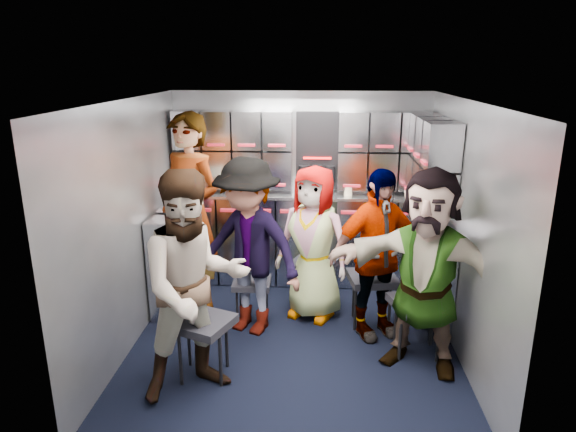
# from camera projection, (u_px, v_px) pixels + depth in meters

# --- Properties ---
(floor) EXTENTS (3.00, 3.00, 0.00)m
(floor) POSITION_uv_depth(u_px,v_px,m) (293.00, 339.00, 4.61)
(floor) COLOR black
(floor) RESTS_ON ground
(wall_back) EXTENTS (2.80, 0.04, 2.10)m
(wall_back) POSITION_uv_depth(u_px,v_px,m) (301.00, 187.00, 5.74)
(wall_back) COLOR gray
(wall_back) RESTS_ON ground
(wall_left) EXTENTS (0.04, 3.00, 2.10)m
(wall_left) POSITION_uv_depth(u_px,v_px,m) (131.00, 225.00, 4.39)
(wall_left) COLOR gray
(wall_left) RESTS_ON ground
(wall_right) EXTENTS (0.04, 3.00, 2.10)m
(wall_right) POSITION_uv_depth(u_px,v_px,m) (463.00, 232.00, 4.22)
(wall_right) COLOR gray
(wall_right) RESTS_ON ground
(ceiling) EXTENTS (2.80, 3.00, 0.02)m
(ceiling) POSITION_uv_depth(u_px,v_px,m) (294.00, 101.00, 4.01)
(ceiling) COLOR silver
(ceiling) RESTS_ON wall_back
(cart_bank_back) EXTENTS (2.68, 0.38, 0.99)m
(cart_bank_back) POSITION_uv_depth(u_px,v_px,m) (300.00, 240.00, 5.70)
(cart_bank_back) COLOR #A3A8B4
(cart_bank_back) RESTS_ON ground
(cart_bank_left) EXTENTS (0.38, 0.76, 0.99)m
(cart_bank_left) POSITION_uv_depth(u_px,v_px,m) (177.00, 262.00, 5.07)
(cart_bank_left) COLOR #A3A8B4
(cart_bank_left) RESTS_ON ground
(counter) EXTENTS (2.68, 0.42, 0.03)m
(counter) POSITION_uv_depth(u_px,v_px,m) (300.00, 195.00, 5.55)
(counter) COLOR #AEB1B5
(counter) RESTS_ON cart_bank_back
(locker_bank_back) EXTENTS (2.68, 0.28, 0.82)m
(locker_bank_back) POSITION_uv_depth(u_px,v_px,m) (300.00, 150.00, 5.47)
(locker_bank_back) COLOR #A3A8B4
(locker_bank_back) RESTS_ON wall_back
(locker_bank_right) EXTENTS (0.28, 1.00, 0.82)m
(locker_bank_right) POSITION_uv_depth(u_px,v_px,m) (432.00, 163.00, 4.78)
(locker_bank_right) COLOR #A3A8B4
(locker_bank_right) RESTS_ON wall_right
(right_cabinet) EXTENTS (0.28, 1.20, 1.00)m
(right_cabinet) POSITION_uv_depth(u_px,v_px,m) (426.00, 266.00, 4.96)
(right_cabinet) COLOR #A3A8B4
(right_cabinet) RESTS_ON ground
(coffee_niche) EXTENTS (0.46, 0.16, 0.84)m
(coffee_niche) POSITION_uv_depth(u_px,v_px,m) (317.00, 151.00, 5.52)
(coffee_niche) COLOR black
(coffee_niche) RESTS_ON wall_back
(red_latch_strip) EXTENTS (2.60, 0.02, 0.03)m
(red_latch_strip) POSITION_uv_depth(u_px,v_px,m) (299.00, 212.00, 5.40)
(red_latch_strip) COLOR red
(red_latch_strip) RESTS_ON cart_bank_back
(jump_seat_near_left) EXTENTS (0.54, 0.53, 0.50)m
(jump_seat_near_left) POSITION_uv_depth(u_px,v_px,m) (203.00, 326.00, 3.96)
(jump_seat_near_left) COLOR black
(jump_seat_near_left) RESTS_ON ground
(jump_seat_mid_left) EXTENTS (0.36, 0.34, 0.41)m
(jump_seat_mid_left) POSITION_uv_depth(u_px,v_px,m) (252.00, 285.00, 4.86)
(jump_seat_mid_left) COLOR black
(jump_seat_mid_left) RESTS_ON ground
(jump_seat_center) EXTENTS (0.53, 0.51, 0.49)m
(jump_seat_center) POSITION_uv_depth(u_px,v_px,m) (313.00, 267.00, 5.12)
(jump_seat_center) COLOR black
(jump_seat_center) RESTS_ON ground
(jump_seat_mid_right) EXTENTS (0.48, 0.46, 0.50)m
(jump_seat_mid_right) POSITION_uv_depth(u_px,v_px,m) (372.00, 281.00, 4.76)
(jump_seat_mid_right) COLOR black
(jump_seat_mid_right) RESTS_ON ground
(jump_seat_near_right) EXTENTS (0.52, 0.51, 0.50)m
(jump_seat_near_right) POSITION_uv_depth(u_px,v_px,m) (418.00, 306.00, 4.27)
(jump_seat_near_right) COLOR black
(jump_seat_near_right) RESTS_ON ground
(attendant_standing) EXTENTS (0.85, 0.77, 1.96)m
(attendant_standing) POSITION_uv_depth(u_px,v_px,m) (190.00, 214.00, 4.97)
(attendant_standing) COLOR black
(attendant_standing) RESTS_ON ground
(attendant_arc_a) EXTENTS (1.04, 0.97, 1.70)m
(attendant_arc_a) POSITION_uv_depth(u_px,v_px,m) (194.00, 286.00, 3.67)
(attendant_arc_a) COLOR black
(attendant_arc_a) RESTS_ON ground
(attendant_arc_b) EXTENTS (1.20, 0.98, 1.62)m
(attendant_arc_b) POSITION_uv_depth(u_px,v_px,m) (248.00, 247.00, 4.56)
(attendant_arc_b) COLOR black
(attendant_arc_b) RESTS_ON ground
(attendant_arc_c) EXTENTS (0.86, 0.72, 1.49)m
(attendant_arc_c) POSITION_uv_depth(u_px,v_px,m) (313.00, 243.00, 4.86)
(attendant_arc_c) COLOR black
(attendant_arc_c) RESTS_ON ground
(attendant_arc_d) EXTENTS (0.98, 0.73, 1.54)m
(attendant_arc_d) POSITION_uv_depth(u_px,v_px,m) (376.00, 255.00, 4.50)
(attendant_arc_d) COLOR black
(attendant_arc_d) RESTS_ON ground
(attendant_arc_e) EXTENTS (1.59, 1.07, 1.65)m
(attendant_arc_e) POSITION_uv_depth(u_px,v_px,m) (426.00, 272.00, 3.99)
(attendant_arc_e) COLOR black
(attendant_arc_e) RESTS_ON ground
(bottle_left) EXTENTS (0.07, 0.07, 0.27)m
(bottle_left) POSITION_uv_depth(u_px,v_px,m) (245.00, 182.00, 5.49)
(bottle_left) COLOR white
(bottle_left) RESTS_ON counter
(bottle_mid) EXTENTS (0.06, 0.06, 0.25)m
(bottle_mid) POSITION_uv_depth(u_px,v_px,m) (308.00, 183.00, 5.46)
(bottle_mid) COLOR white
(bottle_mid) RESTS_ON counter
(bottle_right) EXTENTS (0.07, 0.07, 0.25)m
(bottle_right) POSITION_uv_depth(u_px,v_px,m) (324.00, 183.00, 5.45)
(bottle_right) COLOR white
(bottle_right) RESTS_ON counter
(cup_left) EXTENTS (0.08, 0.08, 0.10)m
(cup_left) POSITION_uv_depth(u_px,v_px,m) (246.00, 189.00, 5.51)
(cup_left) COLOR beige
(cup_left) RESTS_ON counter
(cup_right) EXTENTS (0.09, 0.09, 0.10)m
(cup_right) POSITION_uv_depth(u_px,v_px,m) (348.00, 191.00, 5.44)
(cup_right) COLOR beige
(cup_right) RESTS_ON counter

